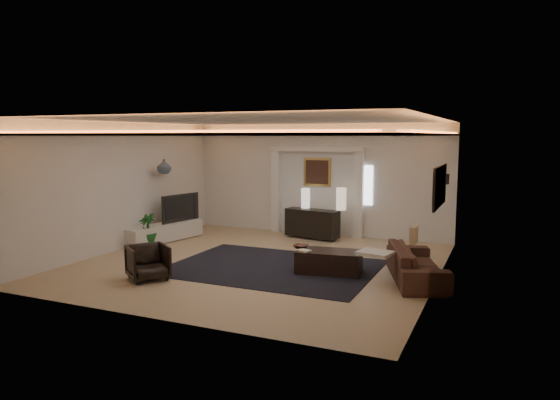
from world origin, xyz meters
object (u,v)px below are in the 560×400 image
at_px(console, 312,223).
at_px(coffee_table, 329,262).
at_px(sofa, 417,264).
at_px(armchair, 148,262).

height_order(console, coffee_table, console).
xyz_separation_m(sofa, armchair, (-4.47, -1.90, 0.01)).
relative_size(sofa, coffee_table, 1.74).
xyz_separation_m(coffee_table, armchair, (-2.87, -1.76, 0.11)).
relative_size(sofa, armchair, 2.99).
distance_m(console, coffee_table, 3.31).
bearing_deg(coffee_table, console, 108.02).
height_order(coffee_table, armchair, armchair).
bearing_deg(coffee_table, sofa, -2.74).
relative_size(console, armchair, 1.97).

